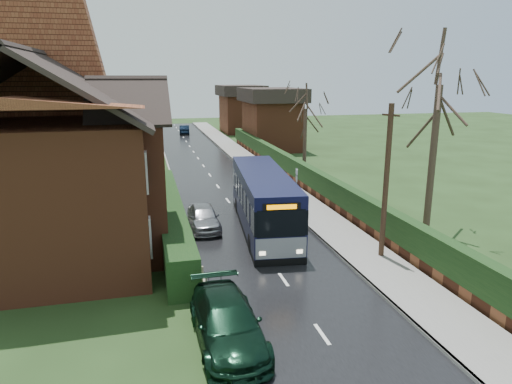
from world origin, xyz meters
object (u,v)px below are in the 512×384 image
object	(u,v)px
car_green	(227,322)
bus_stop_sign	(296,185)
bus	(263,201)
brick_house	(61,151)
telegraph_pole	(386,183)
car_silver	(204,217)

from	to	relation	value
car_green	bus_stop_sign	size ratio (longest dim) A/B	1.68
bus_stop_sign	car_green	bearing A→B (deg)	-106.86
bus	bus_stop_sign	world-z (taller)	bus
brick_house	telegraph_pole	world-z (taller)	brick_house
bus	telegraph_pole	xyz separation A→B (m)	(4.00, -5.03, 1.89)
brick_house	telegraph_pole	xyz separation A→B (m)	(13.53, -5.65, -1.00)
bus	telegraph_pole	bearing A→B (deg)	-45.44
bus	car_silver	world-z (taller)	bus
brick_house	telegraph_pole	size ratio (longest dim) A/B	2.19
bus	bus_stop_sign	size ratio (longest dim) A/B	3.66
car_green	bus_stop_sign	xyz separation A→B (m)	(6.10, 11.72, 1.14)
car_green	telegraph_pole	xyz separation A→B (m)	(7.70, 4.84, 2.71)
bus_stop_sign	car_silver	bearing A→B (deg)	-157.98
car_silver	telegraph_pole	size ratio (longest dim) A/B	0.56
car_green	car_silver	bearing A→B (deg)	85.28
car_silver	car_green	bearing A→B (deg)	-93.55
car_silver	bus_stop_sign	bearing A→B (deg)	11.54
bus	brick_house	bearing A→B (deg)	-177.74
bus	car_green	bearing A→B (deg)	-104.51
bus_stop_sign	telegraph_pole	xyz separation A→B (m)	(1.60, -6.88, 1.56)
brick_house	car_silver	world-z (taller)	brick_house
car_silver	telegraph_pole	bearing A→B (deg)	-39.37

